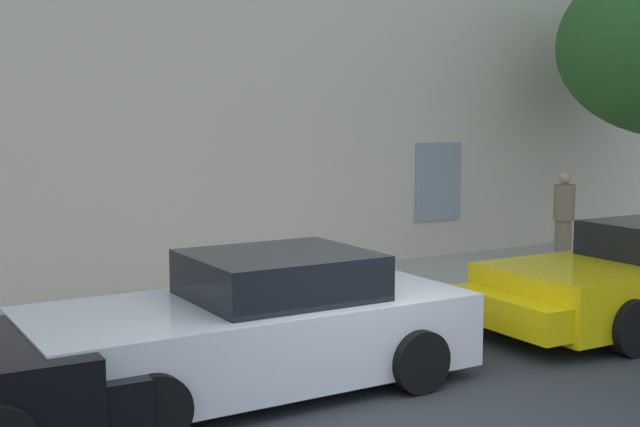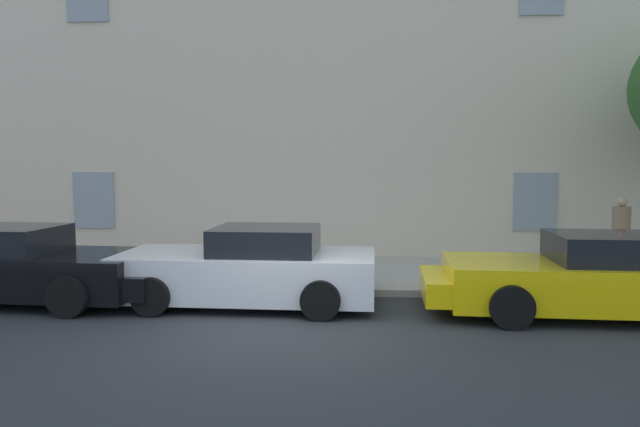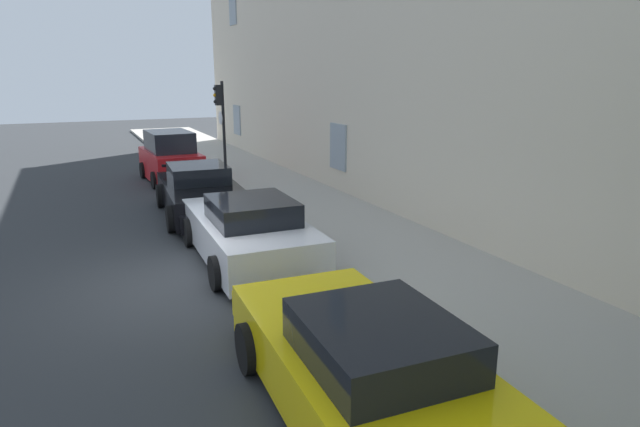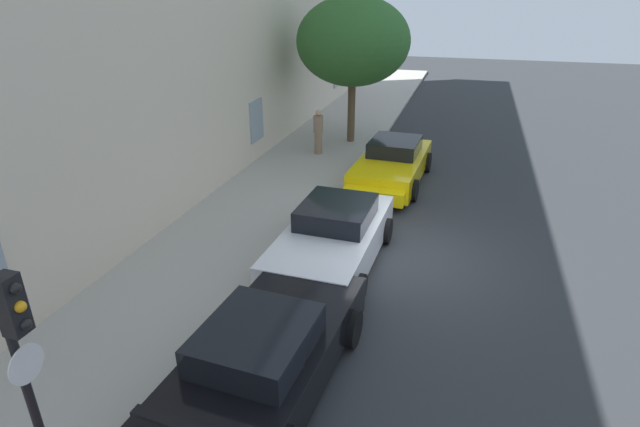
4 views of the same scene
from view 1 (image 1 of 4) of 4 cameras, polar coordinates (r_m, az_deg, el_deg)
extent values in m
plane|color=#2B2D30|center=(8.25, 5.92, -13.83)|extent=(80.00, 80.00, 0.00)
cube|color=#A8A399|center=(11.82, -7.51, -7.14)|extent=(60.00, 4.08, 0.14)
cube|color=#8C99A3|center=(16.40, 7.99, 2.16)|extent=(1.10, 0.06, 1.50)
cube|color=black|center=(8.11, -17.93, -11.02)|extent=(1.51, 1.91, 0.41)
cube|color=white|center=(9.01, -4.71, -8.33)|extent=(4.71, 2.17, 0.79)
cube|color=black|center=(9.02, -2.76, -4.15)|extent=(1.91, 1.68, 0.48)
cube|color=white|center=(8.38, -17.58, -10.50)|extent=(1.45, 1.91, 0.44)
cylinder|color=black|center=(7.65, -11.22, -12.94)|extent=(0.68, 0.26, 0.67)
cylinder|color=black|center=(9.50, -15.40, -9.13)|extent=(0.68, 0.26, 0.67)
cylinder|color=black|center=(8.97, 6.66, -9.88)|extent=(0.68, 0.26, 0.67)
cylinder|color=black|center=(10.59, -0.08, -7.23)|extent=(0.68, 0.26, 0.67)
cube|color=yellow|center=(11.04, 14.35, -6.20)|extent=(1.49, 1.89, 0.40)
cylinder|color=black|center=(10.86, 20.34, -7.23)|extent=(0.71, 0.27, 0.70)
cylinder|color=black|center=(12.18, 13.13, -5.49)|extent=(0.71, 0.27, 0.70)
cylinder|color=#8C7259|center=(15.99, 16.09, -1.91)|extent=(0.40, 0.40, 0.84)
cylinder|color=#8C7259|center=(15.90, 16.18, 0.74)|extent=(0.50, 0.50, 0.65)
sphere|color=tan|center=(15.86, 16.23, 2.34)|extent=(0.22, 0.22, 0.22)
camera|label=2|loc=(6.65, 82.17, -1.73)|focal=32.78mm
camera|label=3|loc=(15.52, 41.49, 8.99)|focal=30.29mm
camera|label=4|loc=(8.50, -86.25, 22.53)|focal=28.03mm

